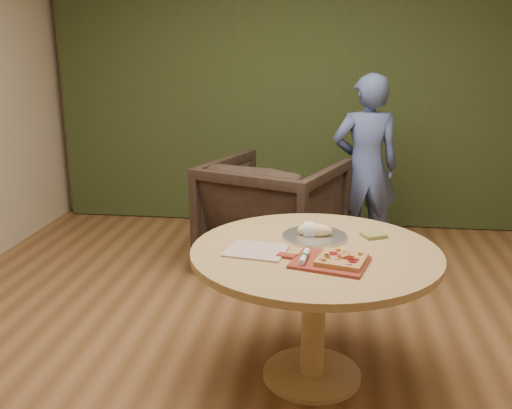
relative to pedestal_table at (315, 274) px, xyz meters
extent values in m
cube|color=brown|center=(-0.27, -0.03, -0.62)|extent=(5.00, 6.00, 0.02)
cube|color=#C5B295|center=(-0.27, 2.98, 0.79)|extent=(5.00, 0.02, 2.80)
cube|color=#263317|center=(-0.27, 2.87, 0.79)|extent=(4.80, 0.14, 2.78)
cylinder|color=tan|center=(0.00, 0.00, -0.59)|extent=(0.54, 0.54, 0.03)
cylinder|color=tan|center=(0.00, 0.00, -0.25)|extent=(0.13, 0.13, 0.68)
cylinder|color=tan|center=(0.00, 0.00, 0.12)|extent=(1.30, 1.30, 0.04)
cube|color=maroon|center=(0.08, -0.20, 0.15)|extent=(0.41, 0.36, 0.01)
cube|color=maroon|center=(-0.14, -0.14, 0.15)|extent=(0.11, 0.07, 0.01)
cube|color=#B88448|center=(0.13, -0.20, 0.17)|extent=(0.27, 0.27, 0.02)
cylinder|color=maroon|center=(0.16, -0.17, 0.18)|extent=(0.04, 0.04, 0.00)
cylinder|color=maroon|center=(0.09, -0.15, 0.18)|extent=(0.04, 0.04, 0.00)
cylinder|color=maroon|center=(0.17, -0.22, 0.18)|extent=(0.04, 0.04, 0.00)
cylinder|color=maroon|center=(0.18, -0.25, 0.18)|extent=(0.04, 0.04, 0.00)
cylinder|color=maroon|center=(0.14, -0.19, 0.18)|extent=(0.05, 0.05, 0.00)
cube|color=tan|center=(0.15, -0.20, 0.18)|extent=(0.03, 0.03, 0.01)
cube|color=tan|center=(0.13, -0.21, 0.18)|extent=(0.03, 0.03, 0.01)
cube|color=tan|center=(0.11, -0.11, 0.18)|extent=(0.02, 0.02, 0.01)
cube|color=tan|center=(0.05, -0.26, 0.18)|extent=(0.02, 0.02, 0.01)
cube|color=tan|center=(0.20, -0.23, 0.18)|extent=(0.02, 0.02, 0.01)
cube|color=tan|center=(0.06, -0.21, 0.18)|extent=(0.03, 0.03, 0.01)
cube|color=tan|center=(0.18, -0.20, 0.18)|extent=(0.02, 0.02, 0.01)
cube|color=tan|center=(0.06, -0.19, 0.18)|extent=(0.02, 0.02, 0.01)
cube|color=tan|center=(0.22, -0.15, 0.18)|extent=(0.02, 0.02, 0.01)
cube|color=tan|center=(0.06, -0.21, 0.18)|extent=(0.03, 0.03, 0.01)
cube|color=#266615|center=(0.08, -0.23, 0.18)|extent=(0.01, 0.01, 0.00)
cube|color=#266615|center=(0.22, -0.16, 0.18)|extent=(0.01, 0.01, 0.00)
cube|color=#266615|center=(0.15, -0.20, 0.18)|extent=(0.01, 0.01, 0.00)
cube|color=#266615|center=(0.14, -0.13, 0.18)|extent=(0.01, 0.01, 0.00)
cube|color=#266615|center=(0.15, -0.12, 0.18)|extent=(0.01, 0.01, 0.00)
cube|color=#915370|center=(0.11, -0.23, 0.18)|extent=(0.03, 0.01, 0.00)
cube|color=#915370|center=(0.16, -0.29, 0.18)|extent=(0.03, 0.01, 0.00)
cube|color=#915370|center=(0.04, -0.23, 0.18)|extent=(0.01, 0.03, 0.00)
cube|color=#915370|center=(0.03, -0.25, 0.18)|extent=(0.03, 0.02, 0.00)
cylinder|color=silver|center=(-0.05, -0.19, 0.17)|extent=(0.05, 0.17, 0.03)
cylinder|color=#194C26|center=(-0.05, -0.19, 0.17)|extent=(0.04, 0.03, 0.03)
cube|color=silver|center=(-0.04, -0.10, 0.17)|extent=(0.02, 0.04, 0.00)
cube|color=silver|center=(-0.30, -0.07, 0.15)|extent=(0.34, 0.30, 0.01)
cylinder|color=silver|center=(-0.01, 0.18, 0.14)|extent=(0.35, 0.35, 0.01)
cylinder|color=silver|center=(-0.01, 0.18, 0.15)|extent=(0.36, 0.36, 0.02)
ellipsoid|color=beige|center=(-0.01, 0.18, 0.18)|extent=(0.19, 0.08, 0.07)
cylinder|color=silver|center=(-0.04, 0.18, 0.18)|extent=(0.06, 0.09, 0.09)
cube|color=#58642D|center=(0.31, 0.24, 0.15)|extent=(0.15, 0.14, 0.02)
imported|color=black|center=(-0.37, 1.59, -0.11)|extent=(1.23, 1.19, 1.00)
imported|color=#455991|center=(0.36, 1.96, 0.17)|extent=(0.62, 0.45, 1.55)
camera|label=1|loc=(0.05, -2.80, 1.17)|focal=40.00mm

